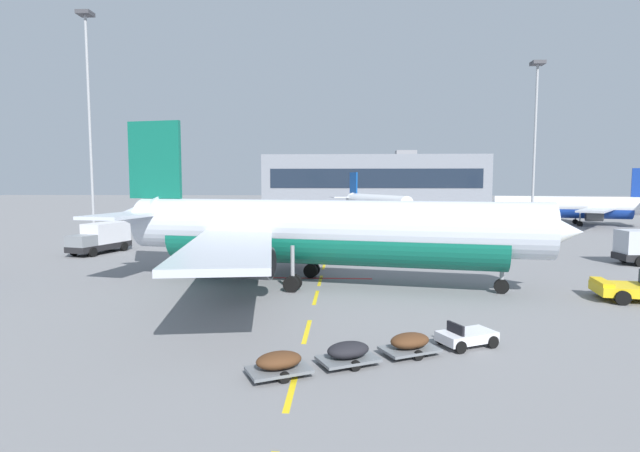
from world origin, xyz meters
name	(u,v)px	position (x,y,z in m)	size (l,w,h in m)	color
ground	(526,249)	(40.00, 40.00, 0.00)	(400.00, 400.00, 0.00)	slate
apron_paint_markings	(328,250)	(18.00, 37.91, 0.00)	(8.00, 94.72, 0.01)	yellow
airliner_foreground	(321,231)	(18.16, 19.68, 3.95)	(34.69, 34.02, 12.20)	silver
airliner_mid_left	(375,203)	(25.90, 85.94, 3.05)	(24.63, 25.88, 9.42)	white
airliner_far_center	(571,207)	(58.30, 70.91, 3.12)	(27.13, 26.40, 9.63)	white
fuel_service_truck	(101,237)	(-5.77, 34.44, 1.65)	(4.24, 7.39, 3.14)	black
baggage_train	(380,348)	(21.43, 4.36, 0.53)	(11.03, 6.49, 1.14)	silver
uld_cargo_container	(219,264)	(9.60, 23.43, 0.80)	(1.77, 1.73, 1.60)	#194C9E
apron_light_mast_near	(89,102)	(-13.69, 48.25, 17.85)	(1.80, 1.80, 29.26)	slate
apron_light_mast_far	(535,127)	(47.34, 58.63, 15.36)	(1.80, 1.80, 24.68)	slate
terminal_satellite	(373,181)	(28.08, 134.95, 7.48)	(64.05, 23.32, 16.52)	gray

